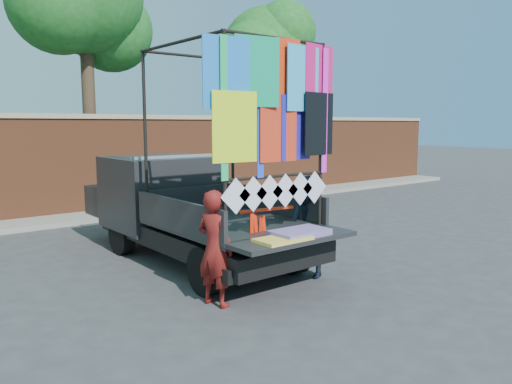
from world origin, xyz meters
TOP-DOWN VIEW (x-y plane):
  - ground at (0.00, 0.00)m, footprint 90.00×90.00m
  - brick_wall at (0.00, 7.00)m, footprint 30.00×0.45m
  - curb at (0.00, 6.30)m, footprint 30.00×1.20m
  - tree_mid at (1.02, 8.12)m, footprint 4.20×3.30m
  - tree_right at (7.52, 8.12)m, footprint 4.20×3.30m
  - pickup_truck at (0.25, 1.98)m, footprint 2.21×5.56m
  - woman at (-0.68, -0.60)m, footprint 0.50×0.63m
  - man at (1.17, -0.46)m, footprint 0.66×0.81m
  - streamer_bundle at (0.14, -0.54)m, footprint 0.89×0.16m

SIDE VIEW (x-z plane):
  - ground at x=0.00m, z-range 0.00..0.00m
  - curb at x=0.00m, z-range 0.00..0.12m
  - woman at x=-0.68m, z-range 0.00..1.53m
  - man at x=1.17m, z-range 0.00..1.57m
  - pickup_truck at x=0.25m, z-range -0.86..2.64m
  - streamer_bundle at x=0.14m, z-range 0.67..1.29m
  - brick_wall at x=0.00m, z-range 0.02..2.63m
  - tree_right at x=7.52m, z-range 1.44..8.06m
  - tree_mid at x=1.02m, z-range 1.83..9.56m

